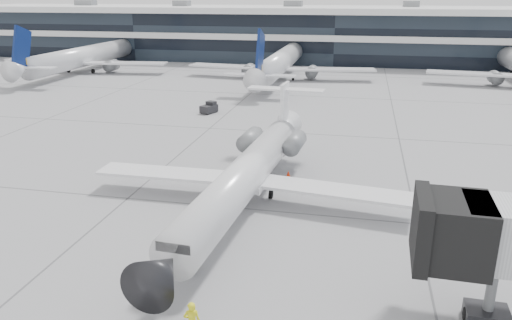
# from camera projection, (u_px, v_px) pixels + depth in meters

# --- Properties ---
(ground) EXTENTS (220.00, 220.00, 0.00)m
(ground) POSITION_uv_depth(u_px,v_px,m) (264.00, 210.00, 33.92)
(ground) COLOR gray
(ground) RESTS_ON ground
(terminal) EXTENTS (170.00, 22.00, 10.00)m
(terminal) POSITION_uv_depth(u_px,v_px,m) (337.00, 37.00, 108.33)
(terminal) COLOR black
(terminal) RESTS_ON ground
(bg_jet_left) EXTENTS (32.00, 40.00, 9.60)m
(bg_jet_left) POSITION_uv_depth(u_px,v_px,m) (87.00, 71.00, 93.83)
(bg_jet_left) COLOR silver
(bg_jet_left) RESTS_ON ground
(bg_jet_center) EXTENTS (32.00, 40.00, 9.60)m
(bg_jet_center) POSITION_uv_depth(u_px,v_px,m) (280.00, 78.00, 86.49)
(bg_jet_center) COLOR silver
(bg_jet_center) RESTS_ON ground
(regional_jet) EXTENTS (22.72, 28.38, 6.55)m
(regional_jet) POSITION_uv_depth(u_px,v_px,m) (248.00, 172.00, 34.57)
(regional_jet) COLOR white
(regional_jet) RESTS_ON ground
(traffic_cone) EXTENTS (0.55, 0.55, 0.61)m
(traffic_cone) POSITION_uv_depth(u_px,v_px,m) (288.00, 174.00, 39.82)
(traffic_cone) COLOR red
(traffic_cone) RESTS_ON ground
(far_tug) EXTENTS (1.96, 2.47, 1.38)m
(far_tug) POSITION_uv_depth(u_px,v_px,m) (209.00, 108.00, 61.21)
(far_tug) COLOR black
(far_tug) RESTS_ON ground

